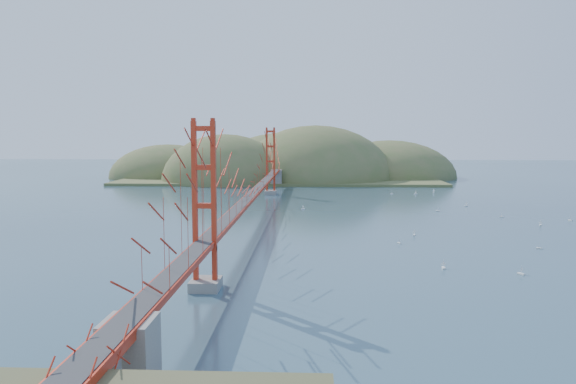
{
  "coord_description": "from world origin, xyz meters",
  "views": [
    {
      "loc": [
        7.3,
        -67.37,
        10.69
      ],
      "look_at": [
        4.36,
        0.0,
        3.6
      ],
      "focal_mm": 35.0,
      "sensor_mm": 36.0,
      "label": 1
    }
  ],
  "objects_px": {
    "bridge": "(252,164)",
    "sailboat_1": "(502,216)",
    "sailboat_0": "(414,234)",
    "sailboat_2": "(539,247)"
  },
  "relations": [
    {
      "from": "bridge",
      "to": "sailboat_1",
      "type": "distance_m",
      "value": 32.58
    },
    {
      "from": "sailboat_0",
      "to": "sailboat_2",
      "type": "relative_size",
      "value": 1.05
    },
    {
      "from": "sailboat_0",
      "to": "sailboat_2",
      "type": "distance_m",
      "value": 12.16
    },
    {
      "from": "bridge",
      "to": "sailboat_0",
      "type": "height_order",
      "value": "bridge"
    },
    {
      "from": "sailboat_1",
      "to": "sailboat_0",
      "type": "bearing_deg",
      "value": -134.82
    },
    {
      "from": "sailboat_0",
      "to": "sailboat_2",
      "type": "height_order",
      "value": "sailboat_0"
    },
    {
      "from": "sailboat_0",
      "to": "sailboat_2",
      "type": "bearing_deg",
      "value": -31.13
    },
    {
      "from": "sailboat_1",
      "to": "sailboat_2",
      "type": "relative_size",
      "value": 0.99
    },
    {
      "from": "bridge",
      "to": "sailboat_0",
      "type": "bearing_deg",
      "value": -26.68
    },
    {
      "from": "bridge",
      "to": "sailboat_2",
      "type": "distance_m",
      "value": 33.01
    }
  ]
}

